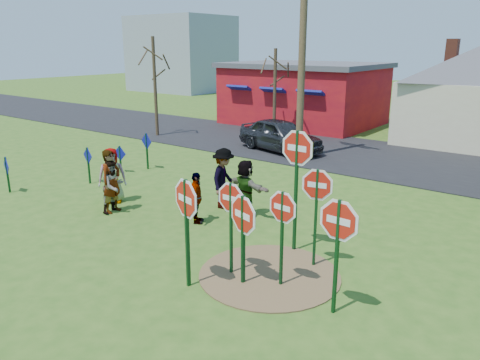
% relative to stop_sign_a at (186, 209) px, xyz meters
% --- Properties ---
extents(ground, '(120.00, 120.00, 0.00)m').
position_rel_stop_sign_a_xyz_m(ground, '(-3.37, 2.45, -1.76)').
color(ground, '#2F5718').
rests_on(ground, ground).
extents(road, '(120.00, 7.50, 0.04)m').
position_rel_stop_sign_a_xyz_m(road, '(-3.37, 13.95, -1.74)').
color(road, black).
rests_on(road, ground).
extents(dirt_patch, '(3.20, 3.20, 0.03)m').
position_rel_stop_sign_a_xyz_m(dirt_patch, '(1.13, 1.45, -1.74)').
color(dirt_patch, brown).
rests_on(dirt_patch, ground).
extents(red_building, '(9.40, 7.69, 3.90)m').
position_rel_stop_sign_a_xyz_m(red_building, '(-8.87, 20.44, 0.21)').
color(red_building, maroon).
rests_on(red_building, ground).
extents(distant_building, '(10.00, 8.00, 8.00)m').
position_rel_stop_sign_a_xyz_m(distant_building, '(-31.37, 32.45, 2.24)').
color(distant_building, '#8C939E').
rests_on(distant_building, ground).
extents(stop_sign_a, '(1.10, 0.32, 2.54)m').
position_rel_stop_sign_a_xyz_m(stop_sign_a, '(0.00, 0.00, 0.00)').
color(stop_sign_a, '#103C19').
rests_on(stop_sign_a, ground).
extents(stop_sign_b, '(1.17, 0.08, 3.23)m').
position_rel_stop_sign_a_xyz_m(stop_sign_b, '(0.87, 2.95, 0.59)').
color(stop_sign_b, '#103C19').
rests_on(stop_sign_b, ground).
extents(stop_sign_c, '(0.93, 0.10, 2.26)m').
position_rel_stop_sign_a_xyz_m(stop_sign_c, '(1.58, 1.21, -0.18)').
color(stop_sign_c, '#103C19').
rests_on(stop_sign_c, ground).
extents(stop_sign_d, '(0.97, 0.22, 2.49)m').
position_rel_stop_sign_a_xyz_m(stop_sign_d, '(1.69, 2.47, 0.03)').
color(stop_sign_d, '#103C19').
rests_on(stop_sign_d, ground).
extents(stop_sign_e, '(1.12, 0.36, 2.17)m').
position_rel_stop_sign_a_xyz_m(stop_sign_e, '(0.87, 0.79, -0.31)').
color(stop_sign_e, '#103C19').
rests_on(stop_sign_e, ground).
extents(stop_sign_f, '(1.09, 0.08, 2.46)m').
position_rel_stop_sign_a_xyz_m(stop_sign_f, '(2.96, 0.93, -0.01)').
color(stop_sign_f, '#103C19').
rests_on(stop_sign_f, ground).
extents(stop_sign_g, '(0.94, 0.06, 2.27)m').
position_rel_stop_sign_a_xyz_m(stop_sign_g, '(0.38, 1.01, -0.17)').
color(stop_sign_g, '#103C19').
rests_on(stop_sign_g, ground).
extents(blue_diamond_a, '(0.65, 0.18, 1.29)m').
position_rel_stop_sign_a_xyz_m(blue_diamond_a, '(-9.61, 1.05, -0.96)').
color(blue_diamond_a, '#103C19').
rests_on(blue_diamond_a, ground).
extents(blue_diamond_b, '(0.64, 0.12, 1.39)m').
position_rel_stop_sign_a_xyz_m(blue_diamond_b, '(-8.29, 3.44, -0.89)').
color(blue_diamond_b, '#103C19').
rests_on(blue_diamond_b, ground).
extents(blue_diamond_c, '(0.63, 0.08, 1.12)m').
position_rel_stop_sign_a_xyz_m(blue_diamond_c, '(-8.59, 5.15, -1.08)').
color(blue_diamond_c, '#103C19').
rests_on(blue_diamond_c, ground).
extents(blue_diamond_d, '(0.69, 0.11, 1.53)m').
position_rel_stop_sign_a_xyz_m(blue_diamond_d, '(-8.16, 6.21, -0.80)').
color(blue_diamond_d, '#103C19').
rests_on(blue_diamond_d, ground).
extents(person_a, '(1.02, 1.05, 1.82)m').
position_rel_stop_sign_a_xyz_m(person_a, '(-5.82, 2.60, -0.84)').
color(person_a, '#475790').
rests_on(person_a, ground).
extents(person_b, '(0.58, 0.78, 1.97)m').
position_rel_stop_sign_a_xyz_m(person_b, '(-5.08, 2.00, -0.77)').
color(person_b, '#1F7356').
rests_on(person_b, ground).
extents(person_c, '(0.69, 0.85, 1.65)m').
position_rel_stop_sign_a_xyz_m(person_c, '(-5.05, 2.02, -0.93)').
color(person_c, brown).
rests_on(person_c, ground).
extents(person_d, '(1.07, 1.41, 1.93)m').
position_rel_stop_sign_a_xyz_m(person_d, '(-2.59, 4.39, -0.79)').
color(person_d, '#343338').
rests_on(person_d, ground).
extents(person_e, '(0.79, 0.95, 1.52)m').
position_rel_stop_sign_a_xyz_m(person_e, '(-2.36, 2.87, -0.99)').
color(person_e, '#503560').
rests_on(person_e, ground).
extents(person_f, '(1.70, 0.88, 1.75)m').
position_rel_stop_sign_a_xyz_m(person_f, '(-1.58, 4.20, -0.88)').
color(person_f, '#194F2A').
rests_on(person_f, ground).
extents(suv, '(4.88, 2.92, 1.56)m').
position_rel_stop_sign_a_xyz_m(suv, '(-5.52, 12.32, -0.94)').
color(suv, '#303035').
rests_on(suv, road).
extents(utility_pole, '(2.45, 0.65, 10.15)m').
position_rel_stop_sign_a_xyz_m(utility_pole, '(-4.07, 11.64, 3.59)').
color(utility_pole, '#4C3823').
rests_on(utility_pole, ground).
extents(bare_tree_west, '(1.80, 1.80, 5.45)m').
position_rel_stop_sign_a_xyz_m(bare_tree_west, '(-13.31, 11.58, 1.77)').
color(bare_tree_west, '#382819').
rests_on(bare_tree_west, ground).
extents(bare_tree_east, '(1.80, 1.80, 4.83)m').
position_rel_stop_sign_a_xyz_m(bare_tree_east, '(-7.82, 15.32, 1.37)').
color(bare_tree_east, '#382819').
rests_on(bare_tree_east, ground).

